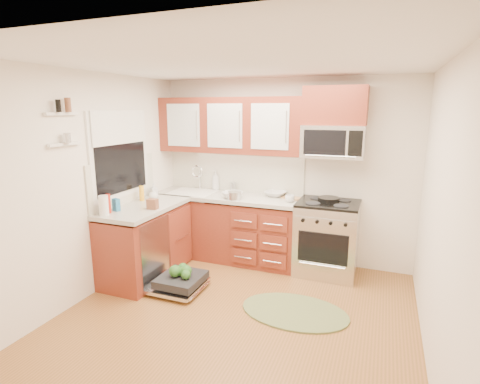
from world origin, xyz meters
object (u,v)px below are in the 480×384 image
at_px(bowl_b, 233,195).
at_px(range, 327,238).
at_px(microwave, 333,141).
at_px(dishwasher, 178,282).
at_px(skillet, 329,199).
at_px(rug, 294,312).
at_px(cutting_board, 292,198).
at_px(sink, 193,201).
at_px(upper_cabinets, 230,125).
at_px(cup, 290,199).
at_px(paper_towel_roll, 104,206).
at_px(bowl_a, 275,194).
at_px(stock_pot, 234,196).

bearing_deg(bowl_b, range, 6.69).
relative_size(microwave, dishwasher, 1.09).
xyz_separation_m(skillet, bowl_b, (-1.24, -0.19, -0.01)).
height_order(range, rug, range).
xyz_separation_m(cutting_board, bowl_b, (-0.75, -0.27, 0.03)).
bearing_deg(sink, bowl_b, -11.33).
distance_m(upper_cabinets, cup, 1.31).
relative_size(upper_cabinets, paper_towel_roll, 9.01).
bearing_deg(dishwasher, cup, 44.60).
bearing_deg(sink, upper_cabinets, 16.45).
xyz_separation_m(sink, dishwasher, (0.39, -1.12, -0.70)).
bearing_deg(range, cutting_board, 166.50).
xyz_separation_m(upper_cabinets, paper_towel_roll, (-0.88, -1.58, -0.84)).
bearing_deg(paper_towel_roll, bowl_a, 46.31).
height_order(skillet, bowl_b, bowl_b).
distance_m(stock_pot, paper_towel_roll, 1.64).
distance_m(range, bowl_b, 1.35).
distance_m(microwave, paper_towel_roll, 2.84).
xyz_separation_m(microwave, paper_towel_roll, (-2.28, -1.56, -0.66)).
height_order(sink, paper_towel_roll, paper_towel_roll).
bearing_deg(dishwasher, bowl_a, 58.58).
height_order(range, skillet, skillet).
xyz_separation_m(dishwasher, bowl_a, (0.79, 1.30, 0.86)).
bearing_deg(sink, cup, -2.95).
bearing_deg(skillet, rug, -96.75).
bearing_deg(microwave, bowl_a, 176.17).
bearing_deg(stock_pot, microwave, 15.42).
bearing_deg(upper_cabinets, skillet, -4.17).
xyz_separation_m(microwave, skillet, (-0.01, -0.08, -0.72)).
bearing_deg(stock_pot, paper_towel_roll, -131.48).
xyz_separation_m(upper_cabinets, bowl_a, (0.66, 0.03, -0.92)).
relative_size(skillet, bowl_b, 0.97).
relative_size(dishwasher, paper_towel_roll, 3.07).
distance_m(sink, cup, 1.46).
xyz_separation_m(dishwasher, bowl_b, (0.29, 0.98, 0.87)).
distance_m(microwave, bowl_b, 1.47).
distance_m(dishwasher, cutting_board, 1.83).
bearing_deg(skillet, paper_towel_roll, -146.94).
height_order(upper_cabinets, skillet, upper_cabinets).
distance_m(bowl_b, cup, 0.77).
height_order(dishwasher, skillet, skillet).
bearing_deg(bowl_b, microwave, 12.05).
height_order(paper_towel_roll, cup, paper_towel_roll).
xyz_separation_m(upper_cabinets, stock_pot, (0.21, -0.35, -0.90)).
height_order(range, bowl_a, bowl_a).
height_order(range, cup, cup).
bearing_deg(cup, sink, 177.05).
bearing_deg(skillet, cup, -164.85).
bearing_deg(sink, stock_pot, -15.25).
xyz_separation_m(upper_cabinets, skillet, (1.40, -0.10, -0.90)).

